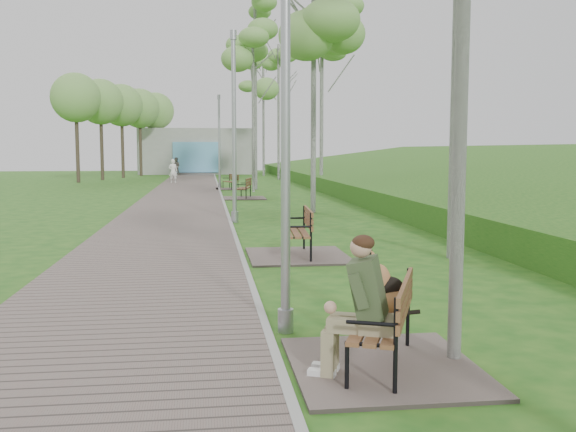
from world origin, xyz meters
name	(u,v)px	position (x,y,z in m)	size (l,w,h in m)	color
ground	(267,331)	(0.00, 0.00, 0.00)	(120.00, 120.00, 0.00)	#1E5517
walkway	(183,198)	(-1.75, 21.50, 0.02)	(3.50, 67.00, 0.04)	#6D5F58
kerb	(222,197)	(0.00, 21.50, 0.03)	(0.10, 67.00, 0.05)	#999993
embankment	(490,198)	(12.00, 20.00, 0.00)	(14.00, 70.00, 1.60)	#508327
building_north	(197,151)	(-1.50, 50.97, 1.99)	(10.00, 5.20, 4.00)	#9E9E99
bench_main	(377,326)	(0.93, -1.49, 0.44)	(1.81, 2.01, 1.58)	#6D5F58
bench_second	(296,246)	(1.08, 5.22, 0.23)	(1.98, 2.20, 1.21)	#6D5F58
bench_third	(244,194)	(0.94, 20.81, 0.21)	(1.83, 2.03, 1.12)	#6D5F58
bench_far	(231,186)	(0.62, 27.60, 0.18)	(1.64, 1.82, 1.01)	#6D5F58
lamp_post_near	(286,140)	(0.22, -0.06, 2.25)	(0.19, 0.19, 4.82)	#9DA0A5
lamp_post_second	(234,134)	(0.14, 11.54, 2.60)	(0.22, 0.22, 5.57)	#9DA0A5
lamp_post_third	(219,145)	(0.05, 28.50, 2.41)	(0.20, 0.20, 5.16)	#9DA0A5
pedestrian_near	(173,171)	(-2.78, 34.07, 0.78)	(0.57, 0.37, 1.56)	white
pedestrian_far	(176,166)	(-3.20, 47.23, 0.75)	(0.73, 0.57, 1.51)	gray
birch_mid_c	(253,55)	(1.70, 25.17, 6.86)	(2.48, 2.48, 8.74)	silver
birch_far_a	(322,40)	(5.38, 26.22, 7.84)	(2.87, 2.87, 9.98)	silver
birch_far_b	(255,16)	(1.98, 27.30, 9.16)	(2.97, 2.97, 11.66)	silver
birch_far_c	(278,70)	(4.49, 38.52, 7.79)	(2.63, 2.63, 9.92)	silver
birch_distant_b	(263,67)	(4.06, 45.81, 8.86)	(2.73, 2.73, 11.28)	silver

